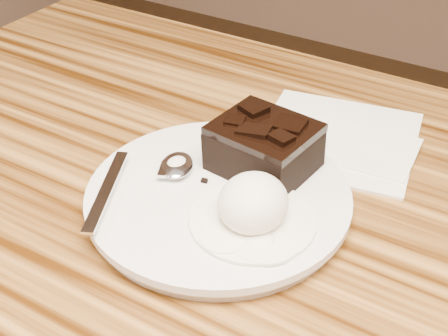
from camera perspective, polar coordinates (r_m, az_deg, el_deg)
The scene contains 9 objects.
plate at distance 0.57m, azimuth -0.52°, elevation -2.95°, with size 0.24×0.24×0.02m, color silver.
brownie at distance 0.59m, azimuth 3.66°, elevation 1.69°, with size 0.09×0.08×0.04m, color black.
ice_cream_scoop at distance 0.52m, azimuth 2.68°, elevation -3.22°, with size 0.06×0.06×0.05m, color white.
melt_puddle at distance 0.53m, azimuth 2.62°, elevation -4.82°, with size 0.11×0.11×0.00m, color white.
spoon at distance 0.59m, azimuth -4.33°, elevation 0.12°, with size 0.03×0.17×0.01m, color silver, non-canonical shape.
napkin at distance 0.68m, azimuth 10.23°, elevation 2.81°, with size 0.16×0.16×0.01m, color white.
crumb_a at distance 0.56m, azimuth 4.39°, elevation -2.47°, with size 0.01×0.01×0.00m, color black.
crumb_b at distance 0.57m, azimuth 0.85°, elevation -1.44°, with size 0.01×0.01×0.00m, color black.
crumb_c at distance 0.58m, azimuth -1.81°, elevation -1.18°, with size 0.01×0.00×0.00m, color black.
Camera 1 is at (0.13, -0.32, 1.12)m, focal length 50.08 mm.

